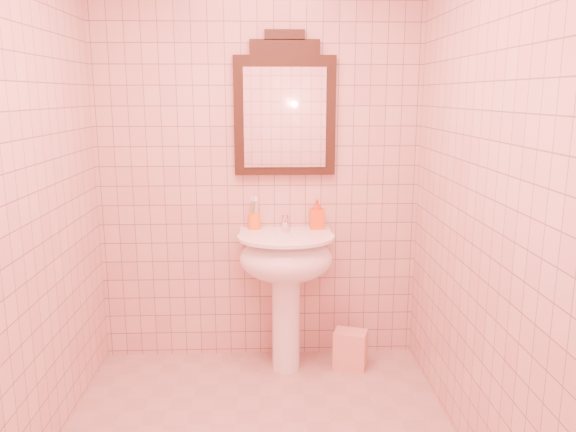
{
  "coord_description": "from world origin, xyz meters",
  "views": [
    {
      "loc": [
        0.05,
        -2.37,
        1.68
      ],
      "look_at": [
        0.16,
        0.55,
        1.05
      ],
      "focal_mm": 35.0,
      "sensor_mm": 36.0,
      "label": 1
    }
  ],
  "objects_px": {
    "toothbrush_cup": "(254,221)",
    "towel": "(350,349)",
    "soap_dispenser": "(317,214)",
    "mirror": "(285,109)",
    "pedestal_sink": "(286,268)"
  },
  "relations": [
    {
      "from": "toothbrush_cup",
      "to": "soap_dispenser",
      "type": "height_order",
      "value": "soap_dispenser"
    },
    {
      "from": "soap_dispenser",
      "to": "towel",
      "type": "bearing_deg",
      "value": -40.73
    },
    {
      "from": "mirror",
      "to": "towel",
      "type": "height_order",
      "value": "mirror"
    },
    {
      "from": "pedestal_sink",
      "to": "toothbrush_cup",
      "type": "height_order",
      "value": "toothbrush_cup"
    },
    {
      "from": "toothbrush_cup",
      "to": "soap_dispenser",
      "type": "relative_size",
      "value": 0.96
    },
    {
      "from": "soap_dispenser",
      "to": "towel",
      "type": "relative_size",
      "value": 0.77
    },
    {
      "from": "toothbrush_cup",
      "to": "soap_dispenser",
      "type": "xyz_separation_m",
      "value": [
        0.39,
        -0.0,
        0.04
      ]
    },
    {
      "from": "mirror",
      "to": "towel",
      "type": "relative_size",
      "value": 3.54
    },
    {
      "from": "towel",
      "to": "soap_dispenser",
      "type": "bearing_deg",
      "value": 142.3
    },
    {
      "from": "towel",
      "to": "mirror",
      "type": "bearing_deg",
      "value": 154.09
    },
    {
      "from": "mirror",
      "to": "toothbrush_cup",
      "type": "xyz_separation_m",
      "value": [
        -0.19,
        -0.03,
        -0.68
      ]
    },
    {
      "from": "toothbrush_cup",
      "to": "pedestal_sink",
      "type": "bearing_deg",
      "value": -40.88
    },
    {
      "from": "toothbrush_cup",
      "to": "towel",
      "type": "xyz_separation_m",
      "value": [
        0.6,
        -0.16,
        -0.79
      ]
    },
    {
      "from": "soap_dispenser",
      "to": "toothbrush_cup",
      "type": "bearing_deg",
      "value": 176.6
    },
    {
      "from": "toothbrush_cup",
      "to": "towel",
      "type": "bearing_deg",
      "value": -15.13
    }
  ]
}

